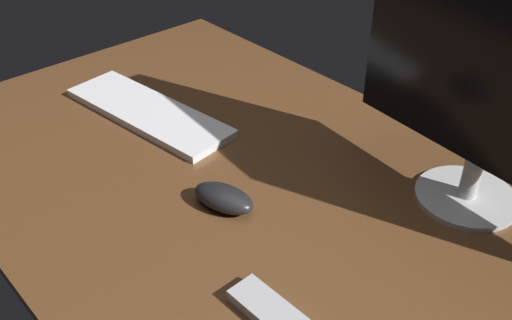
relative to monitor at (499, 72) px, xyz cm
name	(u,v)px	position (x,y,z in cm)	size (l,w,h in cm)	color
desk	(251,191)	(-27.85, -25.73, -25.71)	(140.00, 84.00, 2.00)	brown
monitor	(499,72)	(0.00, 0.00, 0.00)	(50.58, 17.68, 44.49)	#B9B9B9
keyboard	(149,112)	(-61.32, -25.50, -23.89)	(40.87, 12.83, 1.66)	white
computer_mouse	(224,198)	(-26.60, -33.00, -22.73)	(11.51, 5.92, 3.96)	black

